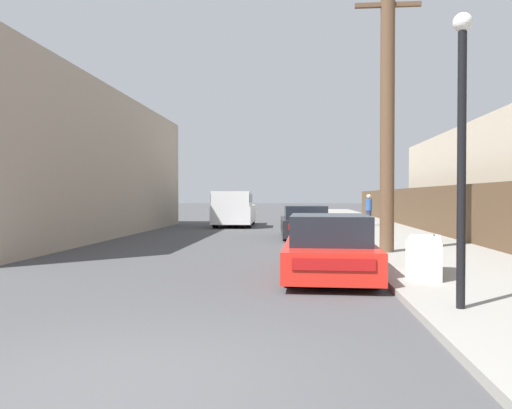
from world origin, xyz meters
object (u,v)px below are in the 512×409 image
pickup_truck (234,209)px  street_lamp (462,135)px  discarded_fridge (425,256)px  car_parked_mid (305,223)px  utility_pole (387,113)px  pedestrian (369,210)px  parked_sports_car_red (329,248)px

pickup_truck → street_lamp: 20.80m
discarded_fridge → car_parked_mid: size_ratio=0.39×
discarded_fridge → street_lamp: street_lamp is taller
discarded_fridge → car_parked_mid: bearing=117.4°
discarded_fridge → utility_pole: (-0.02, 4.09, 3.49)m
utility_pole → street_lamp: 7.18m
discarded_fridge → street_lamp: size_ratio=0.44×
pickup_truck → pedestrian: 7.20m
pickup_truck → car_parked_mid: bearing=116.1°
parked_sports_car_red → pedestrian: 16.40m
utility_pole → parked_sports_car_red: bearing=-116.4°
utility_pole → pedestrian: (1.22, 12.43, -3.02)m
discarded_fridge → pickup_truck: 18.02m
utility_pole → street_lamp: utility_pole is taller
pickup_truck → utility_pole: utility_pole is taller
pickup_truck → street_lamp: bearing=104.1°
discarded_fridge → parked_sports_car_red: bearing=-177.6°
discarded_fridge → parked_sports_car_red: parked_sports_car_red is taller
parked_sports_car_red → pickup_truck: bearing=105.2°
discarded_fridge → utility_pole: 5.38m
pickup_truck → utility_pole: 14.53m
car_parked_mid → utility_pole: size_ratio=0.61×
street_lamp → car_parked_mid: bearing=98.8°
parked_sports_car_red → utility_pole: 5.33m
utility_pole → street_lamp: bearing=-91.8°
car_parked_mid → utility_pole: 7.12m
pickup_truck → utility_pole: size_ratio=0.72×
car_parked_mid → utility_pole: utility_pole is taller
pedestrian → pickup_truck: bearing=176.2°
parked_sports_car_red → utility_pole: size_ratio=0.58×
car_parked_mid → street_lamp: street_lamp is taller
street_lamp → pedestrian: street_lamp is taller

